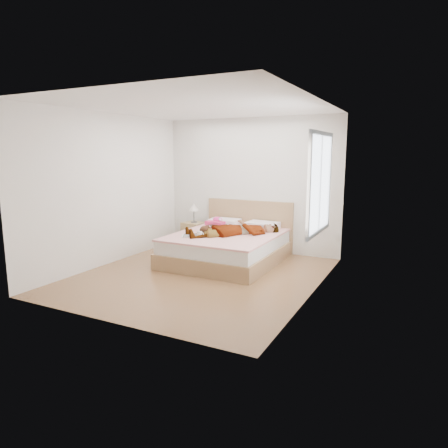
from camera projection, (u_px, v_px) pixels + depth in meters
The scene contains 11 objects.
ground at pixel (200, 276), 6.33m from camera, with size 4.00×4.00×0.00m, color #4C2F18.
woman at pixel (235, 227), 7.03m from camera, with size 0.65×1.72×0.24m, color white.
hair at pixel (218, 225), 7.69m from camera, with size 0.44×0.54×0.08m, color black.
phone at pixel (220, 220), 7.59m from camera, with size 0.04×0.09×0.01m, color silver.
room_shell at pixel (320, 183), 5.54m from camera, with size 4.00×4.00×4.00m.
bed at pixel (229, 246), 7.19m from camera, with size 1.80×2.08×1.00m.
towel at pixel (217, 223), 7.72m from camera, with size 0.38×0.33×0.19m.
magazine at pixel (193, 236), 6.87m from camera, with size 0.47×0.41×0.02m.
coffee_mug at pixel (200, 234), 6.76m from camera, with size 0.13×0.09×0.10m.
plush_toy at pixel (205, 229), 7.07m from camera, with size 0.18×0.26×0.14m.
nightstand at pixel (194, 233), 8.23m from camera, with size 0.48×0.44×0.91m.
Camera 1 is at (3.09, -5.26, 1.91)m, focal length 32.00 mm.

